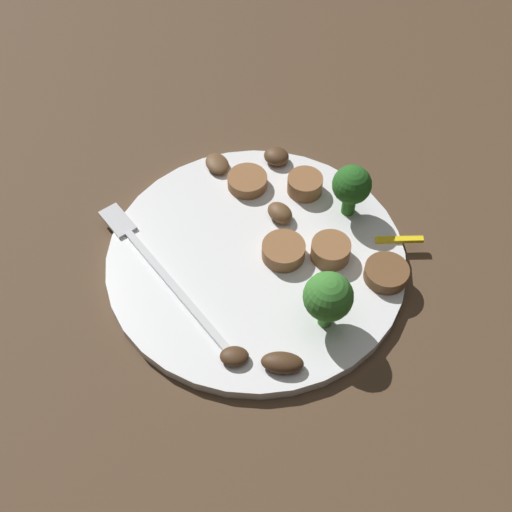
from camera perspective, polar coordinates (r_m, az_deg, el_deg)
ground_plane at (r=0.56m, az=-0.00°, el=-0.62°), size 1.40×1.40×0.00m
plate at (r=0.56m, az=-0.00°, el=-0.31°), size 0.25×0.25×0.01m
fork at (r=0.56m, az=-8.50°, el=-0.68°), size 0.18×0.04×0.00m
broccoli_floret_0 at (r=0.57m, az=8.04°, el=5.83°), size 0.03×0.03×0.05m
broccoli_floret_1 at (r=0.50m, az=6.07°, el=-3.48°), size 0.04×0.04×0.05m
sausage_slice_0 at (r=0.60m, az=-0.73°, el=6.30°), size 0.05×0.05×0.01m
sausage_slice_1 at (r=0.55m, az=6.28°, el=0.48°), size 0.04×0.04×0.02m
sausage_slice_2 at (r=0.55m, az=10.88°, el=-1.41°), size 0.05×0.05×0.01m
sausage_slice_3 at (r=0.60m, az=4.13°, el=6.02°), size 0.04×0.04×0.02m
sausage_slice_4 at (r=0.55m, az=2.32°, el=0.44°), size 0.05×0.05×0.01m
mushroom_0 at (r=0.50m, az=-1.83°, el=-8.41°), size 0.03×0.03×0.01m
mushroom_1 at (r=0.62m, az=-3.28°, el=7.75°), size 0.03×0.03×0.01m
mushroom_2 at (r=0.50m, az=2.22°, el=-8.93°), size 0.04×0.03×0.01m
mushroom_3 at (r=0.62m, az=1.72°, el=8.37°), size 0.03×0.03×0.01m
mushroom_4 at (r=0.58m, az=2.02°, el=3.65°), size 0.03×0.02×0.01m
pepper_strip_2 at (r=0.58m, az=11.94°, el=1.36°), size 0.03×0.03×0.00m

